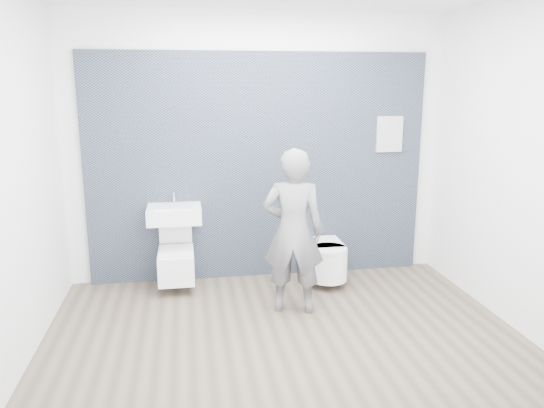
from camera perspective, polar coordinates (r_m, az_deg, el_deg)
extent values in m
plane|color=brown|center=(4.63, 1.24, -13.82)|extent=(4.00, 4.00, 0.00)
plane|color=white|center=(5.66, -1.48, 5.97)|extent=(4.00, 0.00, 4.00)
plane|color=white|center=(2.76, 7.06, -1.53)|extent=(4.00, 0.00, 4.00)
plane|color=white|center=(4.30, -25.87, 2.46)|extent=(0.00, 3.00, 3.00)
plane|color=white|center=(4.96, 24.71, 3.81)|extent=(0.00, 3.00, 3.00)
cube|color=black|center=(5.97, -1.36, -7.54)|extent=(3.60, 0.06, 2.40)
cube|color=white|center=(5.46, -10.46, -1.08)|extent=(0.54, 0.40, 0.16)
cube|color=silver|center=(5.43, -10.50, -0.34)|extent=(0.38, 0.27, 0.03)
cylinder|color=silver|center=(5.57, -10.50, 0.75)|extent=(0.02, 0.02, 0.13)
cylinder|color=silver|center=(5.51, -10.53, 1.23)|extent=(0.02, 0.09, 0.02)
cylinder|color=silver|center=(5.67, -10.38, -1.96)|extent=(0.04, 0.04, 0.11)
cube|color=white|center=(5.56, -10.25, -6.48)|extent=(0.36, 0.52, 0.30)
cylinder|color=silver|center=(5.48, -10.31, -5.27)|extent=(0.25, 0.25, 0.03)
cube|color=white|center=(5.47, -10.32, -5.00)|extent=(0.34, 0.41, 0.02)
cube|color=white|center=(5.63, -10.37, -2.38)|extent=(0.34, 0.07, 0.38)
cube|color=silver|center=(5.81, -10.18, -6.77)|extent=(0.09, 0.06, 0.08)
cube|color=white|center=(5.77, 5.50, -5.76)|extent=(0.39, 0.45, 0.32)
cylinder|color=white|center=(5.56, 6.09, -6.49)|extent=(0.39, 0.39, 0.32)
cube|color=white|center=(5.69, 5.62, -4.17)|extent=(0.37, 0.43, 0.03)
cylinder|color=white|center=(5.49, 6.19, -4.82)|extent=(0.37, 0.37, 0.03)
cube|color=silver|center=(5.99, 4.99, -6.27)|extent=(0.11, 0.06, 0.08)
cube|color=white|center=(6.27, 11.84, -6.78)|extent=(0.29, 0.03, 0.38)
imported|color=slate|center=(4.82, 2.30, -2.98)|extent=(0.63, 0.49, 1.53)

